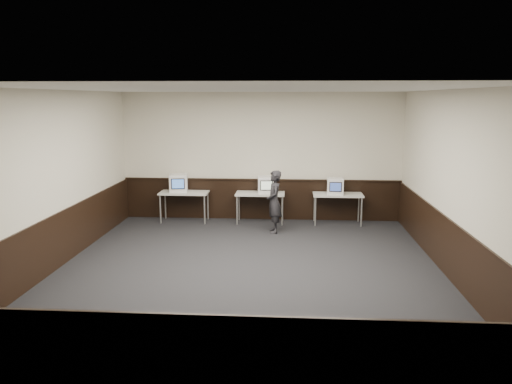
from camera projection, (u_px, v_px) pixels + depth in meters
floor at (248, 272)px, 8.89m from camera, size 8.00×8.00×0.00m
ceiling at (248, 89)px, 8.30m from camera, size 8.00×8.00×0.00m
back_wall at (261, 157)px, 12.52m from camera, size 7.00×0.00×7.00m
front_wall at (212, 256)px, 4.67m from camera, size 7.00×0.00×7.00m
left_wall at (51, 181)px, 8.83m from camera, size 0.00×8.00×8.00m
right_wall at (455, 186)px, 8.36m from camera, size 0.00×8.00×8.00m
wainscot_back at (261, 200)px, 12.70m from camera, size 6.98×0.04×1.00m
wainscot_front at (214, 362)px, 4.90m from camera, size 6.98×0.04×1.00m
wainscot_left at (57, 241)px, 9.03m from camera, size 0.04×7.98×1.00m
wainscot_right at (450, 249)px, 8.57m from camera, size 0.04×7.98×1.00m
wainscot_rail at (261, 180)px, 12.58m from camera, size 6.98×0.06×0.04m
desk_left at (184, 195)px, 12.42m from camera, size 1.20×0.60×0.75m
desk_center at (260, 196)px, 12.29m from camera, size 1.20×0.60×0.75m
desk_right at (338, 197)px, 12.17m from camera, size 1.20×0.60×0.75m
emac_left at (179, 183)px, 12.39m from camera, size 0.50×0.52×0.44m
emac_center at (266, 185)px, 12.24m from camera, size 0.43×0.46×0.40m
emac_right at (335, 186)px, 12.08m from camera, size 0.41×0.44×0.39m
person at (274, 202)px, 11.38m from camera, size 0.42×0.57×1.44m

